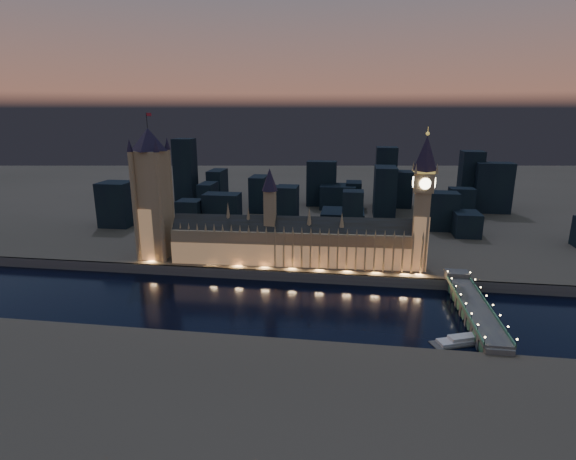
# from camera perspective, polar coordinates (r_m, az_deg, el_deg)

# --- Properties ---
(ground_plane) EXTENTS (2000.00, 2000.00, 0.00)m
(ground_plane) POSITION_cam_1_polar(r_m,az_deg,el_deg) (319.84, -2.33, -9.13)
(ground_plane) COLOR black
(ground_plane) RESTS_ON ground
(north_bank) EXTENTS (2000.00, 960.00, 8.00)m
(north_bank) POSITION_cam_1_polar(r_m,az_deg,el_deg) (818.18, 4.35, 6.19)
(north_bank) COLOR #413A2E
(north_bank) RESTS_ON ground
(embankment_wall) EXTENTS (2000.00, 2.50, 8.00)m
(embankment_wall) POSITION_cam_1_polar(r_m,az_deg,el_deg) (355.56, -1.13, -5.85)
(embankment_wall) COLOR #49444A
(embankment_wall) RESTS_ON ground
(palace_of_westminster) EXTENTS (202.00, 29.24, 78.00)m
(palace_of_westminster) POSITION_cam_1_polar(r_m,az_deg,el_deg) (366.56, 0.67, -1.50)
(palace_of_westminster) COLOR #A07F56
(palace_of_westminster) RESTS_ON north_bank
(victoria_tower) EXTENTS (31.68, 31.68, 120.45)m
(victoria_tower) POSITION_cam_1_polar(r_m,az_deg,el_deg) (390.37, -16.87, 5.12)
(victoria_tower) COLOR #A07F56
(victoria_tower) RESTS_ON north_bank
(elizabeth_tower) EXTENTS (18.00, 18.00, 110.72)m
(elizabeth_tower) POSITION_cam_1_polar(r_m,az_deg,el_deg) (357.75, 16.78, 4.58)
(elizabeth_tower) COLOR #A07F56
(elizabeth_tower) RESTS_ON north_bank
(westminster_bridge) EXTENTS (16.93, 113.00, 15.90)m
(westminster_bridge) POSITION_cam_1_polar(r_m,az_deg,el_deg) (319.85, 22.37, -9.17)
(westminster_bridge) COLOR #49444A
(westminster_bridge) RESTS_ON ground
(river_boat) EXTENTS (45.80, 26.07, 4.50)m
(river_boat) POSITION_cam_1_polar(r_m,az_deg,el_deg) (288.75, 21.90, -12.79)
(river_boat) COLOR #49444A
(river_boat) RESTS_ON ground
(city_backdrop) EXTENTS (496.98, 215.63, 84.36)m
(city_backdrop) POSITION_cam_1_polar(r_m,az_deg,el_deg) (544.10, 6.30, 4.54)
(city_backdrop) COLOR black
(city_backdrop) RESTS_ON north_bank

